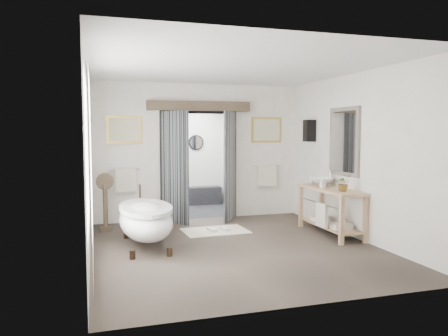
% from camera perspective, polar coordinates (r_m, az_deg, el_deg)
% --- Properties ---
extents(ground_plane, '(5.00, 5.00, 0.00)m').
position_cam_1_polar(ground_plane, '(7.22, 1.39, -10.32)').
color(ground_plane, brown).
extents(room_shell, '(4.52, 5.02, 2.91)m').
position_cam_1_polar(room_shell, '(6.85, 1.44, 4.60)').
color(room_shell, white).
rests_on(room_shell, ground_plane).
extents(shower_room, '(2.22, 2.01, 2.51)m').
position_cam_1_polar(shower_room, '(10.88, -5.13, -0.40)').
color(shower_room, black).
rests_on(shower_room, ground_plane).
extents(back_wall_dressing, '(3.82, 0.74, 2.52)m').
position_cam_1_polar(back_wall_dressing, '(9.20, -3.07, 2.79)').
color(back_wall_dressing, black).
rests_on(back_wall_dressing, ground_plane).
extents(clawfoot_tub, '(0.84, 1.88, 0.92)m').
position_cam_1_polar(clawfoot_tub, '(7.28, -10.19, -6.63)').
color(clawfoot_tub, black).
rests_on(clawfoot_tub, ground_plane).
extents(vanity, '(0.57, 1.60, 0.85)m').
position_cam_1_polar(vanity, '(8.22, 13.68, -4.99)').
color(vanity, tan).
rests_on(vanity, ground_plane).
extents(pedestal_mirror, '(0.33, 0.21, 1.11)m').
position_cam_1_polar(pedestal_mirror, '(8.58, -15.24, -4.82)').
color(pedestal_mirror, brown).
rests_on(pedestal_mirror, ground_plane).
extents(rug, '(1.24, 0.86, 0.01)m').
position_cam_1_polar(rug, '(8.34, -1.16, -8.21)').
color(rug, beige).
rests_on(rug, ground_plane).
extents(slippers, '(0.41, 0.29, 0.05)m').
position_cam_1_polar(slippers, '(8.33, -0.73, -7.98)').
color(slippers, silver).
rests_on(slippers, rug).
extents(basin, '(0.45, 0.45, 0.15)m').
position_cam_1_polar(basin, '(8.51, 12.66, -1.77)').
color(basin, white).
rests_on(basin, vanity).
extents(plant, '(0.34, 0.32, 0.30)m').
position_cam_1_polar(plant, '(7.77, 15.36, -1.91)').
color(plant, gray).
rests_on(plant, vanity).
extents(soap_bottle_a, '(0.09, 0.09, 0.19)m').
position_cam_1_polar(soap_bottle_a, '(8.20, 12.83, -1.89)').
color(soap_bottle_a, gray).
rests_on(soap_bottle_a, vanity).
extents(soap_bottle_b, '(0.12, 0.12, 0.16)m').
position_cam_1_polar(soap_bottle_b, '(8.74, 11.41, -1.58)').
color(soap_bottle_b, gray).
rests_on(soap_bottle_b, vanity).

